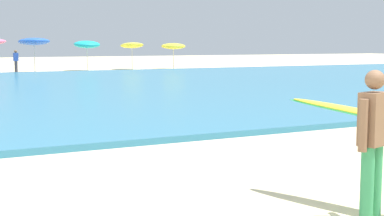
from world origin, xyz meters
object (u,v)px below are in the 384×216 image
at_px(surfer_with_board, 384,129).
at_px(beach_umbrella_8, 173,46).
at_px(beach_umbrella_7, 132,45).
at_px(beach_umbrella_6, 87,44).
at_px(beachgoer_near_row_left, 16,61).
at_px(beach_umbrella_5, 34,42).

distance_m(surfer_with_board, beach_umbrella_8, 38.38).
distance_m(surfer_with_board, beach_umbrella_7, 38.21).
height_order(beach_umbrella_6, beach_umbrella_7, beach_umbrella_6).
height_order(surfer_with_board, beach_umbrella_7, beach_umbrella_7).
xyz_separation_m(surfer_with_board, beach_umbrella_7, (11.06, 36.56, 0.82)).
height_order(beach_umbrella_8, beachgoer_near_row_left, beach_umbrella_8).
bearing_deg(beach_umbrella_8, beach_umbrella_6, 176.95).
relative_size(beach_umbrella_5, beachgoer_near_row_left, 1.55).
height_order(beach_umbrella_5, beach_umbrella_6, beach_umbrella_5).
bearing_deg(beach_umbrella_8, surfer_with_board, -111.71).
relative_size(beach_umbrella_8, beachgoer_near_row_left, 1.30).
relative_size(beach_umbrella_6, beach_umbrella_7, 1.06).
distance_m(beach_umbrella_7, beach_umbrella_8, 3.26).
bearing_deg(surfer_with_board, beach_umbrella_7, 73.17).
distance_m(beach_umbrella_6, beach_umbrella_7, 3.81).
bearing_deg(beach_umbrella_6, beach_umbrella_5, -170.04).
bearing_deg(beach_umbrella_5, beach_umbrella_7, 9.09).
xyz_separation_m(surfer_with_board, beach_umbrella_5, (3.32, 35.32, 1.11)).
height_order(beach_umbrella_5, beach_umbrella_7, beach_umbrella_5).
relative_size(beach_umbrella_5, beach_umbrella_7, 1.14).
distance_m(beach_umbrella_5, beach_umbrella_6, 4.04).
relative_size(beach_umbrella_6, beachgoer_near_row_left, 1.44).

